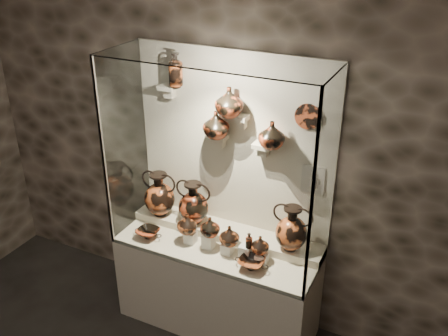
{
  "coord_description": "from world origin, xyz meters",
  "views": [
    {
      "loc": [
        1.55,
        -0.87,
        3.25
      ],
      "look_at": [
        0.02,
        2.27,
        1.52
      ],
      "focal_mm": 40.0,
      "sensor_mm": 36.0,
      "label": 1
    }
  ],
  "objects_px": {
    "amphora_mid": "(193,203)",
    "kylix_right": "(252,263)",
    "jug_c": "(230,236)",
    "kylix_left": "(148,233)",
    "jug_a": "(187,224)",
    "amphora_left": "(159,194)",
    "ovoid_vase_a": "(216,125)",
    "ovoid_vase_b": "(229,102)",
    "lekythos_tall": "(176,69)",
    "jug_e": "(260,245)",
    "amphora_right": "(292,228)",
    "lekythos_small": "(249,240)",
    "ovoid_vase_c": "(272,135)",
    "jug_b": "(210,227)"
  },
  "relations": [
    {
      "from": "jug_c",
      "to": "ovoid_vase_b",
      "type": "xyz_separation_m",
      "value": [
        -0.12,
        0.23,
        1.03
      ]
    },
    {
      "from": "jug_c",
      "to": "kylix_right",
      "type": "bearing_deg",
      "value": -11.64
    },
    {
      "from": "lekythos_small",
      "to": "lekythos_tall",
      "type": "bearing_deg",
      "value": 173.96
    },
    {
      "from": "ovoid_vase_a",
      "to": "ovoid_vase_b",
      "type": "bearing_deg",
      "value": 14.3
    },
    {
      "from": "amphora_right",
      "to": "lekythos_tall",
      "type": "bearing_deg",
      "value": 176.49
    },
    {
      "from": "amphora_left",
      "to": "lekythos_small",
      "type": "height_order",
      "value": "amphora_left"
    },
    {
      "from": "ovoid_vase_a",
      "to": "ovoid_vase_c",
      "type": "bearing_deg",
      "value": 16.94
    },
    {
      "from": "amphora_right",
      "to": "jug_e",
      "type": "bearing_deg",
      "value": -137.29
    },
    {
      "from": "amphora_right",
      "to": "jug_e",
      "type": "xyz_separation_m",
      "value": [
        -0.19,
        -0.17,
        -0.11
      ]
    },
    {
      "from": "lekythos_small",
      "to": "lekythos_tall",
      "type": "height_order",
      "value": "lekythos_tall"
    },
    {
      "from": "amphora_mid",
      "to": "ovoid_vase_b",
      "type": "bearing_deg",
      "value": 11.27
    },
    {
      "from": "kylix_right",
      "to": "lekythos_tall",
      "type": "xyz_separation_m",
      "value": [
        -0.84,
        0.37,
        1.34
      ]
    },
    {
      "from": "ovoid_vase_a",
      "to": "ovoid_vase_c",
      "type": "relative_size",
      "value": 1.04
    },
    {
      "from": "amphora_mid",
      "to": "ovoid_vase_b",
      "type": "height_order",
      "value": "ovoid_vase_b"
    },
    {
      "from": "amphora_right",
      "to": "ovoid_vase_c",
      "type": "relative_size",
      "value": 1.81
    },
    {
      "from": "ovoid_vase_b",
      "to": "jug_a",
      "type": "bearing_deg",
      "value": -112.51
    },
    {
      "from": "amphora_mid",
      "to": "ovoid_vase_b",
      "type": "xyz_separation_m",
      "value": [
        0.31,
        0.05,
        0.94
      ]
    },
    {
      "from": "amphora_right",
      "to": "lekythos_small",
      "type": "xyz_separation_m",
      "value": [
        -0.27,
        -0.2,
        -0.07
      ]
    },
    {
      "from": "jug_c",
      "to": "ovoid_vase_b",
      "type": "relative_size",
      "value": 0.74
    },
    {
      "from": "jug_e",
      "to": "ovoid_vase_b",
      "type": "height_order",
      "value": "ovoid_vase_b"
    },
    {
      "from": "jug_b",
      "to": "jug_c",
      "type": "relative_size",
      "value": 1.0
    },
    {
      "from": "ovoid_vase_c",
      "to": "amphora_mid",
      "type": "bearing_deg",
      "value": 168.09
    },
    {
      "from": "amphora_right",
      "to": "ovoid_vase_c",
      "type": "bearing_deg",
      "value": 167.82
    },
    {
      "from": "jug_c",
      "to": "kylix_left",
      "type": "height_order",
      "value": "jug_c"
    },
    {
      "from": "ovoid_vase_c",
      "to": "lekythos_small",
      "type": "bearing_deg",
      "value": -118.73
    },
    {
      "from": "jug_a",
      "to": "lekythos_tall",
      "type": "relative_size",
      "value": 0.58
    },
    {
      "from": "amphora_right",
      "to": "amphora_mid",
      "type": "bearing_deg",
      "value": -178.82
    },
    {
      "from": "amphora_mid",
      "to": "ovoid_vase_c",
      "type": "bearing_deg",
      "value": 7.57
    },
    {
      "from": "amphora_mid",
      "to": "lekythos_tall",
      "type": "xyz_separation_m",
      "value": [
        -0.17,
        0.09,
        1.12
      ]
    },
    {
      "from": "lekythos_small",
      "to": "kylix_right",
      "type": "xyz_separation_m",
      "value": [
        0.06,
        -0.09,
        -0.14
      ]
    },
    {
      "from": "jug_b",
      "to": "ovoid_vase_b",
      "type": "xyz_separation_m",
      "value": [
        0.05,
        0.24,
        0.99
      ]
    },
    {
      "from": "amphora_left",
      "to": "jug_a",
      "type": "relative_size",
      "value": 2.32
    },
    {
      "from": "jug_c",
      "to": "lekythos_small",
      "type": "height_order",
      "value": "lekythos_small"
    },
    {
      "from": "amphora_left",
      "to": "lekythos_tall",
      "type": "distance_m",
      "value": 1.13
    },
    {
      "from": "amphora_mid",
      "to": "kylix_right",
      "type": "distance_m",
      "value": 0.76
    },
    {
      "from": "jug_b",
      "to": "ovoid_vase_a",
      "type": "distance_m",
      "value": 0.82
    },
    {
      "from": "amphora_left",
      "to": "kylix_left",
      "type": "height_order",
      "value": "amphora_left"
    },
    {
      "from": "lekythos_tall",
      "to": "ovoid_vase_b",
      "type": "distance_m",
      "value": 0.52
    },
    {
      "from": "jug_a",
      "to": "amphora_left",
      "type": "bearing_deg",
      "value": 130.97
    },
    {
      "from": "jug_c",
      "to": "lekythos_tall",
      "type": "height_order",
      "value": "lekythos_tall"
    },
    {
      "from": "jug_c",
      "to": "kylix_right",
      "type": "height_order",
      "value": "jug_c"
    },
    {
      "from": "jug_a",
      "to": "jug_b",
      "type": "height_order",
      "value": "jug_b"
    },
    {
      "from": "jug_a",
      "to": "amphora_right",
      "type": "bearing_deg",
      "value": -8.73
    },
    {
      "from": "amphora_right",
      "to": "jug_b",
      "type": "distance_m",
      "value": 0.65
    },
    {
      "from": "ovoid_vase_a",
      "to": "kylix_left",
      "type": "bearing_deg",
      "value": -129.17
    },
    {
      "from": "ovoid_vase_a",
      "to": "amphora_left",
      "type": "bearing_deg",
      "value": -157.55
    },
    {
      "from": "jug_e",
      "to": "lekythos_tall",
      "type": "distance_m",
      "value": 1.52
    },
    {
      "from": "lekythos_tall",
      "to": "amphora_left",
      "type": "bearing_deg",
      "value": -140.12
    },
    {
      "from": "jug_b",
      "to": "lekythos_small",
      "type": "height_order",
      "value": "jug_b"
    },
    {
      "from": "kylix_left",
      "to": "ovoid_vase_a",
      "type": "xyz_separation_m",
      "value": [
        0.49,
        0.33,
        0.95
      ]
    }
  ]
}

